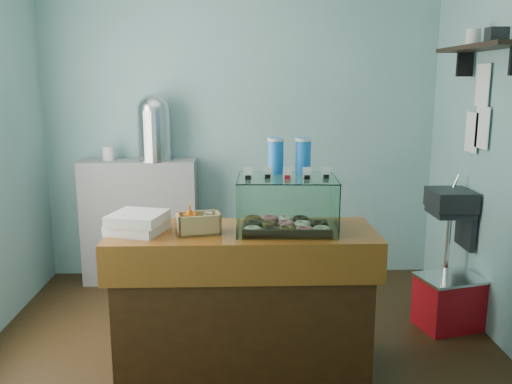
{
  "coord_description": "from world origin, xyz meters",
  "views": [
    {
      "loc": [
        -0.02,
        -3.39,
        1.78
      ],
      "look_at": [
        0.08,
        -0.15,
        1.11
      ],
      "focal_mm": 38.0,
      "sensor_mm": 36.0,
      "label": 1
    }
  ],
  "objects_px": {
    "counter": "(243,300)",
    "red_cooler": "(449,302)",
    "display_case": "(286,201)",
    "coffee_urn": "(154,126)"
  },
  "relations": [
    {
      "from": "red_cooler",
      "to": "display_case",
      "type": "bearing_deg",
      "value": -172.97
    },
    {
      "from": "counter",
      "to": "red_cooler",
      "type": "height_order",
      "value": "counter"
    },
    {
      "from": "counter",
      "to": "coffee_urn",
      "type": "distance_m",
      "value": 1.97
    },
    {
      "from": "coffee_urn",
      "to": "red_cooler",
      "type": "xyz_separation_m",
      "value": [
        2.26,
        -1.03,
        -1.2
      ]
    },
    {
      "from": "counter",
      "to": "display_case",
      "type": "height_order",
      "value": "display_case"
    },
    {
      "from": "display_case",
      "to": "red_cooler",
      "type": "height_order",
      "value": "display_case"
    },
    {
      "from": "counter",
      "to": "display_case",
      "type": "distance_m",
      "value": 0.67
    },
    {
      "from": "display_case",
      "to": "red_cooler",
      "type": "relative_size",
      "value": 1.18
    },
    {
      "from": "counter",
      "to": "red_cooler",
      "type": "bearing_deg",
      "value": 19.33
    },
    {
      "from": "coffee_urn",
      "to": "red_cooler",
      "type": "distance_m",
      "value": 2.75
    }
  ]
}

